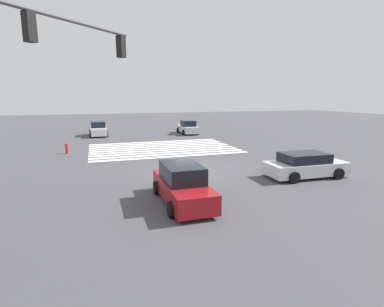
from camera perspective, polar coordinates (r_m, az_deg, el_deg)
The scene contains 8 objects.
ground_plane at distance 18.69m, azimuth -0.00°, elevation -3.10°, with size 125.42×125.42×0.00m, color #47474C.
crosswalk_markings at distance 26.43m, azimuth -5.52°, elevation 1.03°, with size 12.43×8.20×0.01m.
traffic_signal_mast at distance 10.10m, azimuth -28.26°, elevation 12.87°, with size 4.42×4.42×7.18m.
car_1 at distance 36.10m, azimuth -17.43°, elevation 4.45°, with size 2.04×4.29×1.64m.
car_2 at distance 12.92m, azimuth -1.87°, elevation -5.99°, with size 1.94×4.65×1.68m.
car_3 at distance 18.08m, azimuth 20.77°, elevation -2.13°, with size 4.62×2.23×1.39m.
car_4 at distance 36.40m, azimuth -0.83°, elevation 4.93°, with size 2.00×4.39×1.61m.
fire_hydrant at distance 25.74m, azimuth -22.75°, elevation 0.91°, with size 0.22×0.22×0.86m.
Camera 1 is at (5.63, 17.23, 4.54)m, focal length 28.00 mm.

